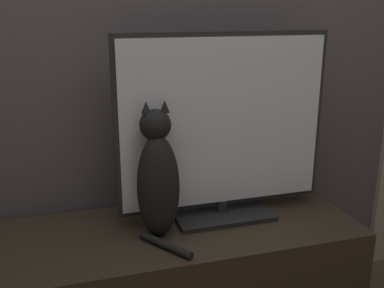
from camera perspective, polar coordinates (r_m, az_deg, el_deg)
wall_back at (r=1.89m, az=-6.02°, el=15.73°), size 4.80×0.05×2.60m
tv_stand at (r=1.91m, az=-3.17°, el=-17.54°), size 1.52×0.54×0.51m
tv at (r=1.77m, az=3.97°, el=1.66°), size 0.85×0.24×0.74m
cat at (r=1.65m, az=-4.37°, el=-4.49°), size 0.16×0.29×0.51m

